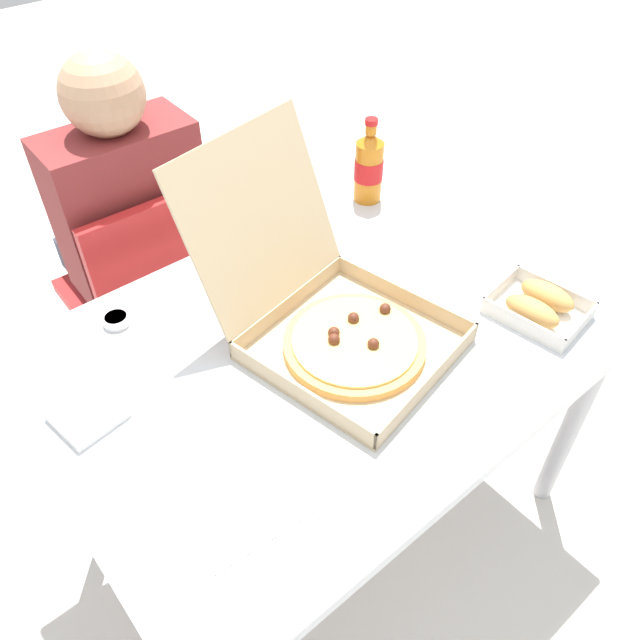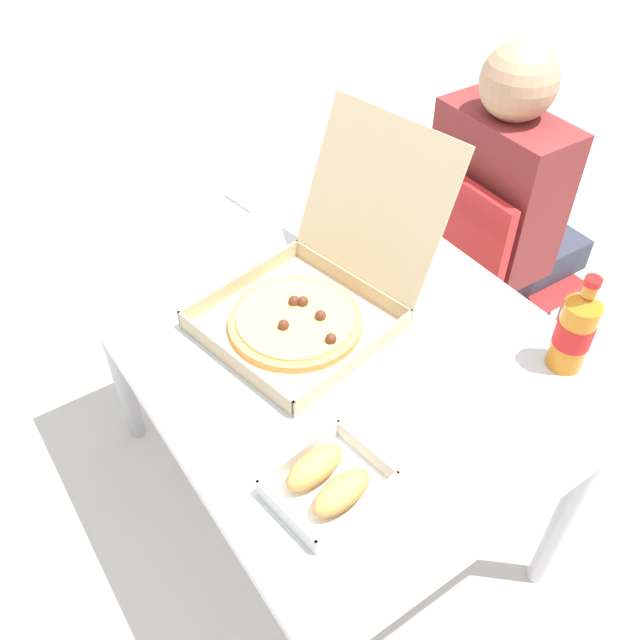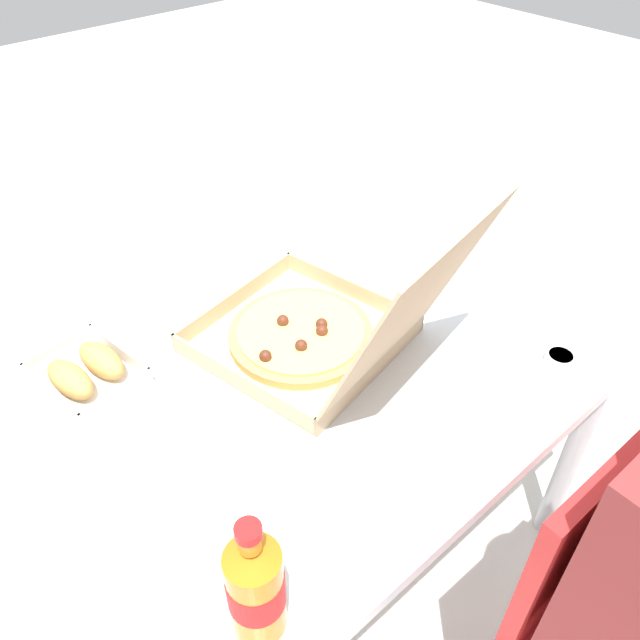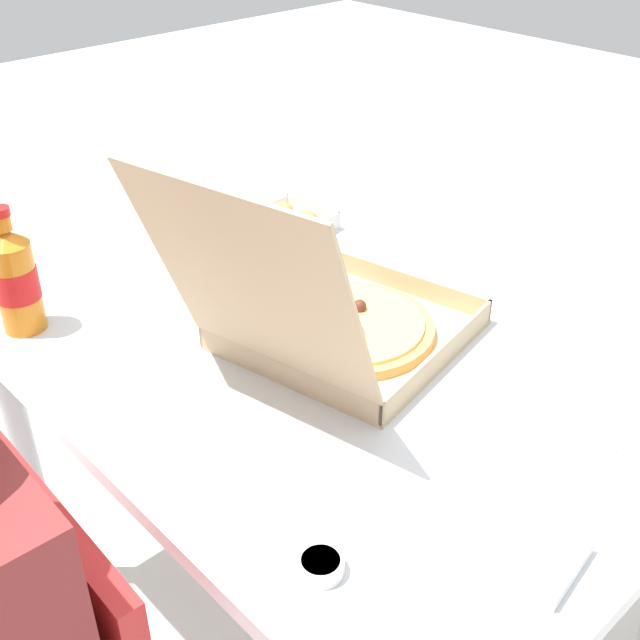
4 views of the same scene
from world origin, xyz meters
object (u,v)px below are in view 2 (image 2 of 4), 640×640
chair (478,271)px  pizza_box_open (312,297)px  diner_person (505,206)px  paper_menu (162,263)px  napkin_pile (254,194)px  bread_side_box (328,481)px  cola_bottle (575,330)px  dipping_sauce_cup (346,197)px

chair → pizza_box_open: 0.74m
chair → pizza_box_open: (0.11, -0.67, 0.31)m
diner_person → paper_menu: (-0.24, -0.92, 0.05)m
pizza_box_open → napkin_pile: 0.50m
bread_side_box → pizza_box_open: bearing=149.7°
pizza_box_open → napkin_pile: pizza_box_open is taller
paper_menu → napkin_pile: 0.35m
pizza_box_open → cola_bottle: 0.53m
diner_person → napkin_pile: 0.70m
chair → bread_side_box: 1.05m
bread_side_box → paper_menu: size_ratio=0.99×
diner_person → napkin_pile: diner_person is taller
chair → paper_menu: bearing=-105.8°
dipping_sauce_cup → paper_menu: bearing=-93.3°
napkin_pile → dipping_sauce_cup: 0.25m
chair → napkin_pile: size_ratio=7.55×
paper_menu → dipping_sauce_cup: size_ratio=3.75×
pizza_box_open → diner_person: bearing=98.6°
chair → diner_person: 0.21m
chair → dipping_sauce_cup: (-0.21, -0.34, 0.27)m
paper_menu → dipping_sauce_cup: 0.52m
bread_side_box → napkin_pile: bearing=157.5°
pizza_box_open → dipping_sauce_cup: size_ratio=9.73×
cola_bottle → paper_menu: size_ratio=1.07×
bread_side_box → diner_person: bearing=117.2°
pizza_box_open → dipping_sauce_cup: (-0.32, 0.33, -0.04)m
pizza_box_open → napkin_pile: bearing=164.4°
chair → cola_bottle: size_ratio=3.71×
pizza_box_open → bread_side_box: pizza_box_open is taller
bread_side_box → napkin_pile: 0.93m
pizza_box_open → paper_menu: (-0.35, -0.19, -0.05)m
paper_menu → pizza_box_open: bearing=33.7°
cola_bottle → dipping_sauce_cup: (-0.73, -0.01, -0.08)m
diner_person → bread_side_box: diner_person is taller
diner_person → cola_bottle: bearing=-36.6°
chair → paper_menu: (-0.24, -0.86, 0.26)m
diner_person → napkin_pile: (-0.37, -0.59, 0.06)m
bread_side_box → napkin_pile: bread_side_box is taller
pizza_box_open → paper_menu: pizza_box_open is taller
paper_menu → dipping_sauce_cup: (0.03, 0.52, 0.01)m
chair → dipping_sauce_cup: size_ratio=14.82×
bread_side_box → paper_menu: 0.73m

